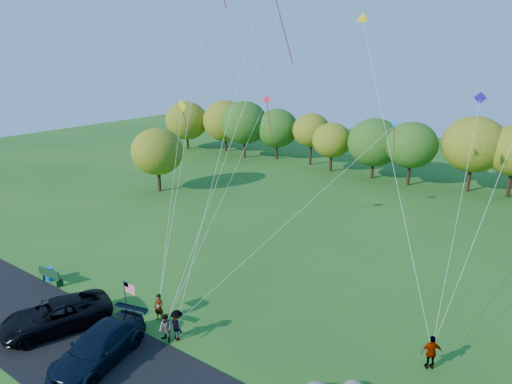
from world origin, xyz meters
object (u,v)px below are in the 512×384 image
flyer_a (159,307)px  flyer_d (431,352)px  minivan_navy (99,347)px  park_bench (51,276)px  trash_barrel (49,274)px  minivan_dark (56,315)px  flyer_c (177,325)px  flyer_b (166,328)px

flyer_a → flyer_d: size_ratio=0.91×
minivan_navy → park_bench: 9.91m
minivan_navy → trash_barrel: 10.47m
flyer_a → park_bench: size_ratio=0.83×
minivan_dark → flyer_a: size_ratio=3.61×
minivan_dark → flyer_c: flyer_c is taller
trash_barrel → flyer_c: bearing=1.4°
flyer_d → park_bench: flyer_d is taller
park_bench → trash_barrel: park_bench is taller
park_bench → minivan_navy: bearing=-24.7°
minivan_dark → trash_barrel: bearing=172.9°
flyer_b → trash_barrel: 11.33m
flyer_c → flyer_a: bearing=2.9°
flyer_c → park_bench: flyer_c is taller
flyer_a → flyer_b: size_ratio=1.02×
minivan_dark → park_bench: minivan_dark is taller
flyer_a → flyer_d: 14.47m
minivan_navy → flyer_a: (-0.41, 4.29, -0.07)m
flyer_a → park_bench: bearing=168.7°
flyer_d → trash_barrel: bearing=-20.9°
park_bench → trash_barrel: 0.58m
minivan_navy → flyer_d: flyer_d is taller
flyer_c → minivan_navy: bearing=85.4°
minivan_navy → park_bench: minivan_navy is taller
minivan_navy → flyer_d: 16.05m
flyer_c → park_bench: size_ratio=0.88×
minivan_dark → flyer_d: size_ratio=3.29×
flyer_a → flyer_c: bearing=-37.3°
flyer_b → flyer_c: size_ratio=0.92×
flyer_b → park_bench: flyer_b is taller
flyer_b → park_bench: (-10.80, -0.01, -0.22)m
flyer_b → flyer_c: (0.35, 0.49, 0.07)m
minivan_dark → trash_barrel: minivan_dark is taller
flyer_d → park_bench: bearing=-20.1°
flyer_b → park_bench: 10.81m
flyer_c → trash_barrel: flyer_c is taller
minivan_dark → flyer_b: size_ratio=3.67×
minivan_navy → minivan_dark: bearing=161.2°
flyer_b → trash_barrel: size_ratio=1.82×
park_bench → trash_barrel: bearing=150.8°
flyer_a → trash_barrel: flyer_a is taller
minivan_dark → flyer_d: (17.54, 8.66, 0.02)m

